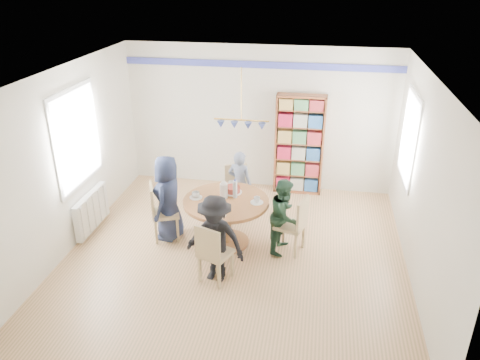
% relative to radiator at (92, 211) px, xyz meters
% --- Properties ---
extents(ground, '(5.00, 5.00, 0.00)m').
position_rel_radiator_xyz_m(ground, '(2.42, -0.30, -0.35)').
color(ground, tan).
extents(room_shell, '(5.00, 5.00, 5.00)m').
position_rel_radiator_xyz_m(room_shell, '(2.16, 0.57, 1.30)').
color(room_shell, white).
rests_on(room_shell, ground).
extents(radiator, '(0.12, 1.00, 0.60)m').
position_rel_radiator_xyz_m(radiator, '(0.00, 0.00, 0.00)').
color(radiator, silver).
rests_on(radiator, ground).
extents(dining_table, '(1.30, 1.30, 0.75)m').
position_rel_radiator_xyz_m(dining_table, '(2.22, -0.01, 0.21)').
color(dining_table, brown).
rests_on(dining_table, ground).
extents(chair_left, '(0.53, 0.53, 0.93)m').
position_rel_radiator_xyz_m(chair_left, '(1.18, -0.04, 0.16)').
color(chair_left, tan).
rests_on(chair_left, ground).
extents(chair_right, '(0.50, 0.50, 0.91)m').
position_rel_radiator_xyz_m(chair_right, '(3.28, -0.07, 0.15)').
color(chair_right, tan).
rests_on(chair_right, ground).
extents(chair_far, '(0.50, 0.50, 0.87)m').
position_rel_radiator_xyz_m(chair_far, '(2.20, 1.01, 0.13)').
color(chair_far, tan).
rests_on(chair_far, ground).
extents(chair_near, '(0.51, 0.51, 0.89)m').
position_rel_radiator_xyz_m(chair_near, '(2.24, -1.01, 0.14)').
color(chair_near, tan).
rests_on(chair_near, ground).
extents(person_left, '(0.48, 0.70, 1.37)m').
position_rel_radiator_xyz_m(person_left, '(1.30, 0.02, 0.34)').
color(person_left, '#1A223A').
rests_on(person_left, ground).
extents(person_right, '(0.54, 0.64, 1.17)m').
position_rel_radiator_xyz_m(person_right, '(3.11, -0.03, 0.23)').
color(person_right, '#1B3624').
rests_on(person_right, ground).
extents(person_far, '(0.48, 0.38, 1.17)m').
position_rel_radiator_xyz_m(person_far, '(2.27, 0.93, 0.24)').
color(person_far, gray).
rests_on(person_far, ground).
extents(person_near, '(0.89, 0.62, 1.27)m').
position_rel_radiator_xyz_m(person_near, '(2.26, -0.92, 0.28)').
color(person_near, black).
rests_on(person_near, ground).
extents(bookshelf, '(0.89, 0.27, 1.88)m').
position_rel_radiator_xyz_m(bookshelf, '(3.19, 2.04, 0.57)').
color(bookshelf, brown).
rests_on(bookshelf, ground).
extents(tableware, '(1.13, 1.13, 0.30)m').
position_rel_radiator_xyz_m(tableware, '(2.20, 0.02, 0.46)').
color(tableware, white).
rests_on(tableware, dining_table).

